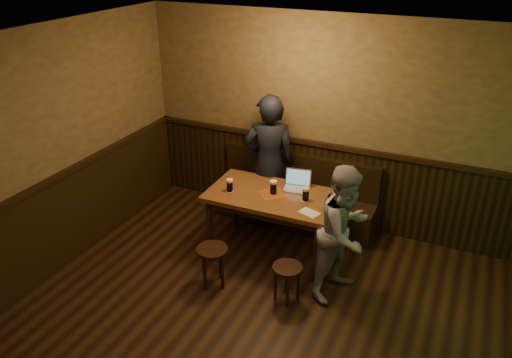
{
  "coord_description": "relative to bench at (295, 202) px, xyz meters",
  "views": [
    {
      "loc": [
        1.75,
        -2.93,
        3.62
      ],
      "look_at": [
        -0.45,
        1.83,
        1.03
      ],
      "focal_mm": 35.0,
      "sensor_mm": 36.0,
      "label": 1
    }
  ],
  "objects": [
    {
      "name": "menu",
      "position": [
        0.55,
        -1.06,
        0.52
      ],
      "size": [
        0.26,
        0.22,
        0.0
      ],
      "primitive_type": "cube",
      "rotation": [
        0.0,
        0.0,
        -0.35
      ],
      "color": "silver",
      "rests_on": "pub_table"
    },
    {
      "name": "pub_table",
      "position": [
        0.0,
        -0.82,
        0.41
      ],
      "size": [
        1.56,
        0.91,
        0.83
      ],
      "rotation": [
        0.0,
        0.0,
        0.02
      ],
      "color": "brown",
      "rests_on": "ground"
    },
    {
      "name": "pint_right",
      "position": [
        0.41,
        -0.8,
        0.6
      ],
      "size": [
        0.11,
        0.11,
        0.17
      ],
      "color": "#AF3615",
      "rests_on": "pub_table"
    },
    {
      "name": "person_grey",
      "position": [
        1.0,
        -1.2,
        0.46
      ],
      "size": [
        0.79,
        0.89,
        1.53
      ],
      "primitive_type": "imported",
      "rotation": [
        0.0,
        0.0,
        1.24
      ],
      "color": "#959499",
      "rests_on": "ground"
    },
    {
      "name": "person_suit",
      "position": [
        -0.28,
        -0.27,
        0.63
      ],
      "size": [
        0.8,
        0.67,
        1.87
      ],
      "primitive_type": "imported",
      "rotation": [
        0.0,
        0.0,
        3.52
      ],
      "color": "black",
      "rests_on": "ground"
    },
    {
      "name": "pint_left",
      "position": [
        -0.49,
        -0.97,
        0.59
      ],
      "size": [
        0.1,
        0.1,
        0.16
      ],
      "color": "#AF3615",
      "rests_on": "pub_table"
    },
    {
      "name": "stool_left",
      "position": [
        -0.35,
        -1.69,
        0.07
      ],
      "size": [
        0.41,
        0.41,
        0.48
      ],
      "rotation": [
        0.0,
        0.0,
        -0.18
      ],
      "color": "black",
      "rests_on": "ground"
    },
    {
      "name": "stool_right",
      "position": [
        0.51,
        -1.6,
        0.04
      ],
      "size": [
        0.43,
        0.43,
        0.44
      ],
      "rotation": [
        0.0,
        0.0,
        0.42
      ],
      "color": "black",
      "rests_on": "ground"
    },
    {
      "name": "room",
      "position": [
        0.28,
        -2.53,
        0.89
      ],
      "size": [
        5.04,
        6.04,
        2.84
      ],
      "color": "black",
      "rests_on": "ground"
    },
    {
      "name": "laptop",
      "position": [
        0.21,
        -0.55,
        0.57
      ],
      "size": [
        0.36,
        0.31,
        0.22
      ],
      "rotation": [
        0.0,
        0.0,
        0.17
      ],
      "color": "silver",
      "rests_on": "pub_table"
    },
    {
      "name": "bench",
      "position": [
        0.0,
        0.0,
        0.0
      ],
      "size": [
        2.2,
        0.5,
        0.95
      ],
      "color": "black",
      "rests_on": "ground"
    },
    {
      "name": "pint_mid",
      "position": [
        0.01,
        -0.81,
        0.6
      ],
      "size": [
        0.11,
        0.11,
        0.17
      ],
      "color": "#AF3615",
      "rests_on": "pub_table"
    }
  ]
}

